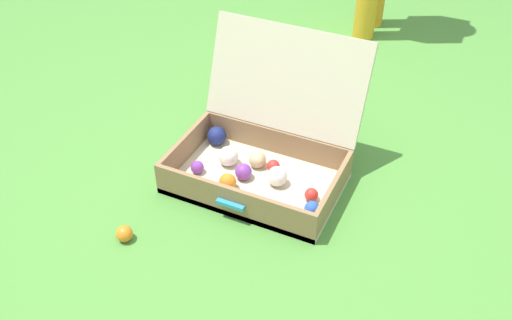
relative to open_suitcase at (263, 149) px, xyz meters
The scene contains 3 objects.
ground_plane 0.19m from the open_suitcase, 116.52° to the right, with size 16.00×16.00×0.00m, color #4C8C38.
open_suitcase is the anchor object (origin of this frame).
stray_ball_on_grass 0.63m from the open_suitcase, 117.63° to the right, with size 0.06×0.06×0.06m, color orange.
Camera 1 is at (0.81, -1.50, 1.50)m, focal length 39.95 mm.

